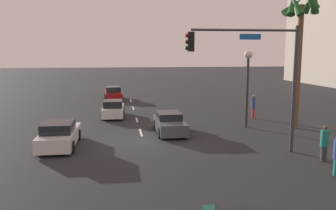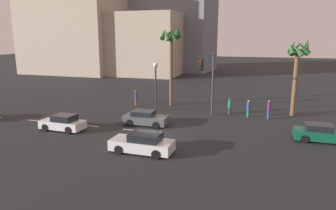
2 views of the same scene
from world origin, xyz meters
name	(u,v)px [view 2 (image 2 of 2)]	position (x,y,z in m)	size (l,w,h in m)	color
ground_plane	(155,132)	(0.00, 0.00, 0.00)	(220.00, 220.00, 0.00)	#232628
lane_stripe_1	(37,121)	(-12.30, 0.00, 0.01)	(1.96, 0.14, 0.01)	silver
lane_stripe_2	(90,126)	(-6.36, 0.00, 0.01)	(1.81, 0.14, 0.01)	silver
lane_stripe_3	(134,130)	(-1.98, 0.00, 0.01)	(2.15, 0.14, 0.01)	silver
car_0	(321,133)	(13.21, 1.71, 0.64)	(4.11, 1.83, 1.38)	#0F5138
car_2	(63,123)	(-7.95, -1.82, 0.64)	(3.96, 1.90, 1.40)	silver
car_3	(145,118)	(-1.62, 1.85, 0.63)	(4.12, 1.84, 1.35)	#474C51
car_4	(143,143)	(0.78, -4.72, 0.66)	(4.52, 1.99, 1.43)	silver
traffic_signal	(209,75)	(3.59, 5.65, 4.47)	(0.43, 5.82, 6.54)	#38383D
streetlamp	(156,77)	(-2.59, 7.47, 3.82)	(0.56, 0.56, 5.37)	#2D2D33
pedestrian_0	(269,109)	(9.32, 7.47, 1.03)	(0.46, 0.46, 1.93)	#2D478C
pedestrian_1	(136,97)	(-5.79, 9.28, 1.02)	(0.43, 0.43, 1.89)	#BF3833
pedestrian_2	(248,108)	(7.34, 7.67, 0.94)	(0.38, 0.38, 1.79)	#1E7266
pedestrian_3	(230,106)	(5.40, 8.30, 0.92)	(0.44, 0.44, 1.76)	#333338
palm_tree_0	(298,59)	(11.81, 9.98, 5.90)	(2.44, 2.70, 7.97)	brown
palm_tree_1	(171,44)	(-1.84, 10.82, 7.28)	(2.40, 2.41, 9.45)	brown
building_0	(168,22)	(-14.50, 49.99, 11.68)	(21.45, 12.45, 23.36)	slate
building_1	(75,27)	(-33.16, 38.36, 10.31)	(20.84, 14.96, 20.61)	#B2A38E
building_2	(139,44)	(-18.86, 41.46, 6.49)	(19.97, 17.58, 12.97)	#B2A38E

